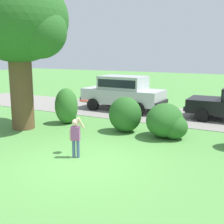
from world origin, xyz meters
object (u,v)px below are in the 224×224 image
Objects in this scene: oak_tree_large at (21,25)px; frisbee at (84,101)px; child_thrower at (76,135)px; parked_suv at (123,91)px.

oak_tree_large is 5.00m from frisbee.
frisbee reaches higher than child_thrower.
parked_suv is at bearing 106.70° from frisbee.
parked_suv is 7.45m from frisbee.
child_thrower is at bearing -74.28° from parked_suv.
oak_tree_large reaches higher than child_thrower.
child_thrower is (4.00, -2.01, -3.58)m from oak_tree_large.
frisbee is at bearing -73.30° from parked_suv.
parked_suv is at bearing 105.72° from child_thrower.
parked_suv is (1.86, 5.59, -3.22)m from oak_tree_large.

